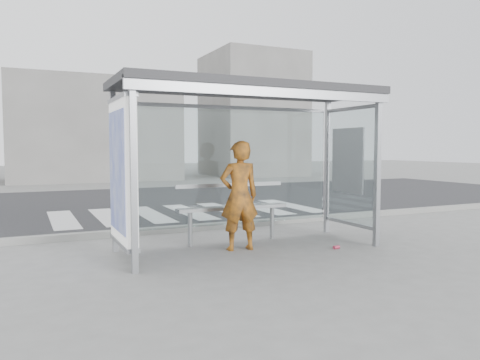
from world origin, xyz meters
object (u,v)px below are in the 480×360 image
at_px(person, 239,196).
at_px(soda_can, 336,247).
at_px(bus_shelter, 227,125).
at_px(bench, 232,208).

bearing_deg(person, soda_can, 162.73).
relative_size(bus_shelter, soda_can, 39.70).
bearing_deg(bench, bus_shelter, -122.39).
bearing_deg(person, bus_shelter, -12.35).
xyz_separation_m(bus_shelter, soda_can, (1.63, -0.67, -1.95)).
height_order(person, soda_can, person).
bearing_deg(soda_can, bus_shelter, 157.57).
relative_size(bus_shelter, person, 2.44).
bearing_deg(bench, soda_can, -42.52).
height_order(bus_shelter, bench, bus_shelter).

